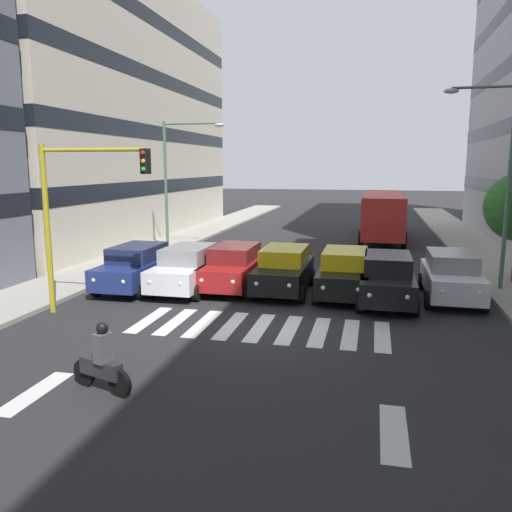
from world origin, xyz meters
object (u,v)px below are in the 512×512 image
object	(u,v)px
car_0	(451,276)
motorcycle_with_rider	(102,363)
car_3	(284,269)
car_5	(187,268)
car_1	(387,278)
street_lamp_left	(499,167)
street_lamp_right	(176,171)
bus_behind_traffic	(382,211)
car_4	(234,267)
car_2	(344,273)
car_6	(136,267)
traffic_light_gantry	(74,203)

from	to	relation	value
car_0	motorcycle_with_rider	bearing A→B (deg)	49.63
car_3	car_5	bearing A→B (deg)	8.93
car_1	street_lamp_left	bearing A→B (deg)	-146.85
motorcycle_with_rider	street_lamp_right	world-z (taller)	street_lamp_right
bus_behind_traffic	car_4	bearing A→B (deg)	69.42
car_2	car_6	xyz separation A→B (m)	(8.08, 0.69, 0.00)
car_5	street_lamp_left	world-z (taller)	street_lamp_left
car_1	car_3	xyz separation A→B (m)	(3.83, -0.75, 0.00)
car_4	street_lamp_right	size ratio (longest dim) A/B	0.63
car_4	motorcycle_with_rider	bearing A→B (deg)	88.44
car_3	traffic_light_gantry	xyz separation A→B (m)	(5.99, 4.48, 2.77)
car_4	street_lamp_right	xyz separation A→B (m)	(5.40, -7.69, 3.64)
bus_behind_traffic	street_lamp_left	xyz separation A→B (m)	(-3.93, 13.87, 2.89)
car_5	motorcycle_with_rider	world-z (taller)	car_5
car_3	bus_behind_traffic	world-z (taller)	bus_behind_traffic
car_1	car_3	distance (m)	3.90
bus_behind_traffic	traffic_light_gantry	bearing A→B (deg)	64.02
bus_behind_traffic	street_lamp_left	bearing A→B (deg)	105.84
car_4	bus_behind_traffic	xyz separation A→B (m)	(-5.85, -15.59, 0.97)
car_5	motorcycle_with_rider	size ratio (longest dim) A/B	2.70
car_2	car_5	distance (m)	6.04
car_2	motorcycle_with_rider	xyz separation A→B (m)	(4.59, 9.56, -0.24)
car_4	street_lamp_right	world-z (taller)	street_lamp_right
car_3	car_4	size ratio (longest dim) A/B	1.00
car_2	bus_behind_traffic	world-z (taller)	bus_behind_traffic
car_1	bus_behind_traffic	distance (m)	16.46
car_6	car_5	bearing A→B (deg)	-175.02
car_1	car_5	xyz separation A→B (m)	(7.54, -0.17, 0.00)
car_3	motorcycle_with_rider	world-z (taller)	car_3
bus_behind_traffic	motorcycle_with_rider	xyz separation A→B (m)	(6.12, 25.32, -1.21)
car_5	street_lamp_right	bearing A→B (deg)	-66.06
car_1	street_lamp_right	bearing A→B (deg)	-37.15
motorcycle_with_rider	street_lamp_right	size ratio (longest dim) A/B	0.23
motorcycle_with_rider	traffic_light_gantry	world-z (taller)	traffic_light_gantry
car_4	car_5	size ratio (longest dim) A/B	1.00
car_1	car_3	size ratio (longest dim) A/B	1.00
car_1	car_6	bearing A→B (deg)	0.07
car_6	bus_behind_traffic	size ratio (longest dim) A/B	0.42
car_4	bus_behind_traffic	size ratio (longest dim) A/B	0.42
car_1	car_4	bearing A→B (deg)	-8.18
car_3	traffic_light_gantry	distance (m)	7.97
car_3	street_lamp_left	size ratio (longest dim) A/B	0.58
car_1	traffic_light_gantry	world-z (taller)	traffic_light_gantry
car_1	car_2	distance (m)	1.67
car_6	street_lamp_left	bearing A→B (deg)	-169.21
car_6	traffic_light_gantry	xyz separation A→B (m)	(0.22, 3.71, 2.77)
car_2	traffic_light_gantry	distance (m)	9.79
car_5	traffic_light_gantry	bearing A→B (deg)	59.64
car_1	car_4	size ratio (longest dim) A/B	1.00
car_1	car_5	size ratio (longest dim) A/B	1.00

